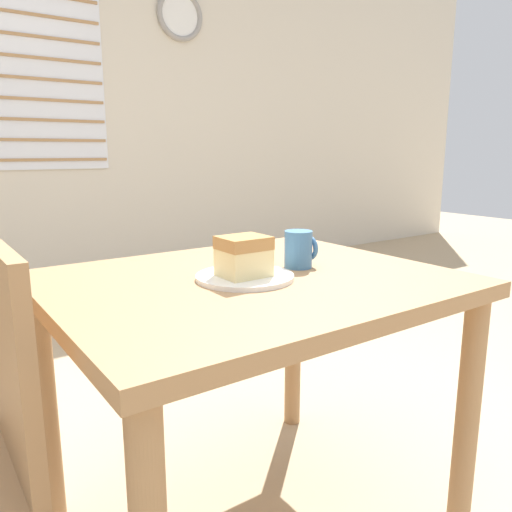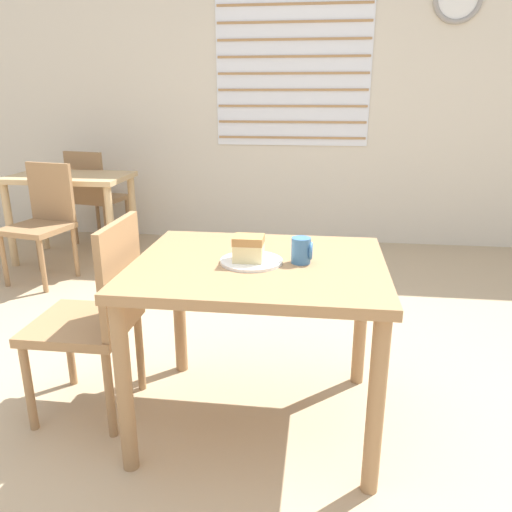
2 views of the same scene
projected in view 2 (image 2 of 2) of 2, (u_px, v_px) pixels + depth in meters
name	position (u px, v px, depth m)	size (l,w,h in m)	color
ground_plane	(238.00, 440.00, 2.03)	(14.00, 14.00, 0.00)	tan
wall_back	(292.00, 87.00, 4.46)	(10.00, 0.10, 2.80)	beige
dining_table_near	(259.00, 286.00, 1.98)	(0.98, 0.81, 0.72)	#9E754C
dining_table_far	(71.00, 191.00, 4.11)	(0.95, 0.58, 0.72)	tan
chair_near_window	(97.00, 313.00, 2.10)	(0.41, 0.41, 0.87)	#9E754C
chair_far_corner	(43.00, 219.00, 3.69)	(0.48, 0.48, 0.87)	#9E754C
chair_far_opposite	(95.00, 194.00, 4.62)	(0.48, 0.48, 0.87)	#9E754C
plate	(251.00, 261.00, 1.94)	(0.24, 0.24, 0.01)	white
cake_slice	(249.00, 248.00, 1.91)	(0.11, 0.10, 0.10)	beige
coffee_mug	(302.00, 250.00, 1.92)	(0.08, 0.08, 0.10)	teal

